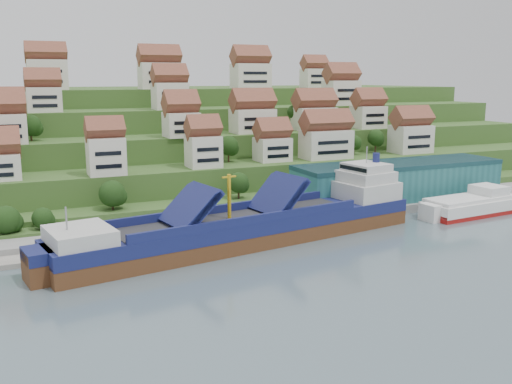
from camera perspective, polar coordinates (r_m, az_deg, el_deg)
name	(u,v)px	position (r m, az deg, el deg)	size (l,w,h in m)	color
ground	(250,243)	(123.16, -0.65, -5.12)	(300.00, 300.00, 0.00)	slate
quay	(299,214)	(144.33, 4.31, -2.22)	(180.00, 14.00, 2.20)	gray
hillside	(141,143)	(218.51, -11.44, 4.78)	(260.00, 128.00, 31.00)	#2D4C1E
hillside_village	(177,113)	(176.72, -7.89, 7.88)	(159.72, 63.56, 29.56)	silver
hillside_trees	(127,156)	(152.91, -12.82, 3.49)	(137.65, 60.83, 31.79)	#1F4015
warehouse	(398,180)	(161.94, 14.06, 1.17)	(60.00, 15.00, 10.00)	#27686A
flagpole	(302,196)	(137.89, 4.64, -0.41)	(1.28, 0.16, 8.00)	gray
cargo_ship	(256,226)	(122.89, 0.00, -3.47)	(84.47, 26.45, 18.58)	#55311A
second_ship	(472,206)	(158.11, 20.76, -1.28)	(27.36, 12.06, 7.72)	maroon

